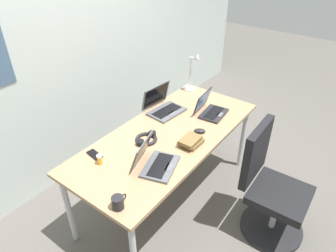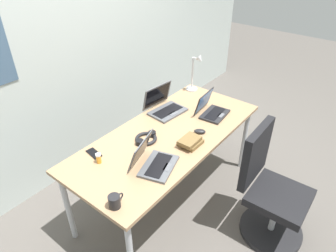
# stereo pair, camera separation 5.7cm
# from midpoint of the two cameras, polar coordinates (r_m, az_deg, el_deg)

# --- Properties ---
(ground_plane) EXTENTS (12.00, 12.00, 0.00)m
(ground_plane) POSITION_cam_midpoint_polar(r_m,az_deg,el_deg) (3.05, -0.55, -12.97)
(ground_plane) COLOR #56514C
(wall_back) EXTENTS (6.00, 0.13, 2.60)m
(wall_back) POSITION_cam_midpoint_polar(r_m,az_deg,el_deg) (3.04, -18.08, 14.53)
(wall_back) COLOR #B2BCB7
(wall_back) RESTS_ON ground_plane
(desk) EXTENTS (1.80, 0.80, 0.74)m
(desk) POSITION_cam_midpoint_polar(r_m,az_deg,el_deg) (2.59, -0.63, -2.52)
(desk) COLOR #9E7A56
(desk) RESTS_ON ground_plane
(desk_lamp) EXTENTS (0.12, 0.18, 0.40)m
(desk_lamp) POSITION_cam_midpoint_polar(r_m,az_deg,el_deg) (3.18, 4.16, 9.85)
(desk_lamp) COLOR silver
(desk_lamp) RESTS_ON desk
(laptop_by_keyboard) EXTENTS (0.38, 0.36, 0.22)m
(laptop_by_keyboard) POSITION_cam_midpoint_polar(r_m,az_deg,el_deg) (2.21, -3.24, -6.61)
(laptop_by_keyboard) COLOR #515459
(laptop_by_keyboard) RESTS_ON desk
(laptop_center) EXTENTS (0.35, 0.31, 0.24)m
(laptop_center) POSITION_cam_midpoint_polar(r_m,az_deg,el_deg) (2.85, -1.45, 3.63)
(laptop_center) COLOR #515459
(laptop_center) RESTS_ON desk
(laptop_front_left) EXTENTS (0.30, 0.27, 0.21)m
(laptop_front_left) POSITION_cam_midpoint_polar(r_m,az_deg,el_deg) (2.84, 7.31, 3.05)
(laptop_front_left) COLOR #232326
(laptop_front_left) RESTS_ON desk
(computer_mouse) EXTENTS (0.10, 0.11, 0.03)m
(computer_mouse) POSITION_cam_midpoint_polar(r_m,az_deg,el_deg) (2.58, 5.29, -0.91)
(computer_mouse) COLOR black
(computer_mouse) RESTS_ON desk
(cell_phone) EXTENTS (0.08, 0.14, 0.01)m
(cell_phone) POSITION_cam_midpoint_polar(r_m,az_deg,el_deg) (2.41, -14.20, -5.20)
(cell_phone) COLOR black
(cell_phone) RESTS_ON desk
(headphones) EXTENTS (0.21, 0.18, 0.04)m
(headphones) POSITION_cam_midpoint_polar(r_m,az_deg,el_deg) (2.49, -4.72, -2.40)
(headphones) COLOR black
(headphones) RESTS_ON desk
(pill_bottle) EXTENTS (0.04, 0.04, 0.08)m
(pill_bottle) POSITION_cam_midpoint_polar(r_m,az_deg,el_deg) (2.29, -13.31, -6.08)
(pill_bottle) COLOR gold
(pill_bottle) RESTS_ON desk
(book_stack) EXTENTS (0.19, 0.16, 0.07)m
(book_stack) POSITION_cam_midpoint_polar(r_m,az_deg,el_deg) (2.43, 3.53, -2.87)
(book_stack) COLOR brown
(book_stack) RESTS_ON desk
(coffee_mug) EXTENTS (0.11, 0.08, 0.09)m
(coffee_mug) POSITION_cam_midpoint_polar(r_m,az_deg,el_deg) (1.96, -10.15, -13.84)
(coffee_mug) COLOR black
(coffee_mug) RESTS_ON desk
(office_chair) EXTENTS (0.52, 0.54, 0.97)m
(office_chair) POSITION_cam_midpoint_polar(r_m,az_deg,el_deg) (2.65, 17.81, -11.66)
(office_chair) COLOR black
(office_chair) RESTS_ON ground_plane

